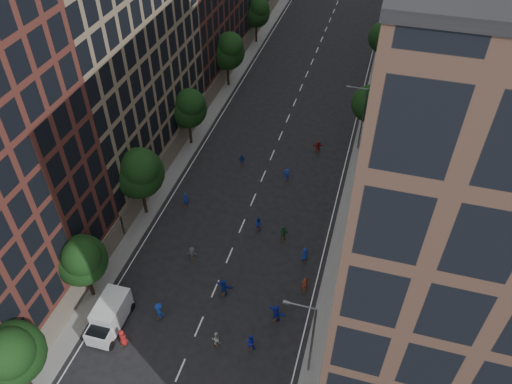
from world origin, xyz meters
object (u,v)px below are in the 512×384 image
streetlamp_near (310,337)px  streetlamp_far (361,116)px  skater_2 (251,342)px  cargo_van (109,316)px

streetlamp_near → streetlamp_far: (0.00, 33.00, 0.00)m
skater_2 → streetlamp_far: bearing=-89.2°
streetlamp_far → cargo_van: streetlamp_far is taller
streetlamp_far → skater_2: (-5.13, -32.22, -4.28)m
streetlamp_far → skater_2: bearing=-99.0°
streetlamp_near → skater_2: size_ratio=5.09×
skater_2 → cargo_van: bearing=15.7°
streetlamp_far → cargo_van: bearing=-118.4°
cargo_van → skater_2: size_ratio=2.95×
skater_2 → streetlamp_near: bearing=-178.8°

